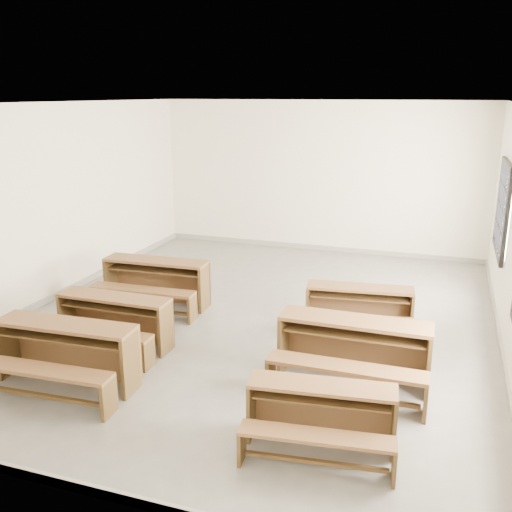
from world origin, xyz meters
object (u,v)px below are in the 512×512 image
(desk_set_3, at_px, (321,412))
(desk_set_0, at_px, (65,350))
(desk_set_1, at_px, (113,318))
(desk_set_2, at_px, (155,280))
(desk_set_4, at_px, (353,348))
(desk_set_5, at_px, (359,306))

(desk_set_3, bearing_deg, desk_set_0, 169.01)
(desk_set_1, xyz_separation_m, desk_set_2, (-0.21, 1.57, 0.03))
(desk_set_4, bearing_deg, desk_set_2, 155.63)
(desk_set_1, height_order, desk_set_3, desk_set_1)
(desk_set_0, bearing_deg, desk_set_5, 38.75)
(desk_set_3, relative_size, desk_set_4, 0.85)
(desk_set_1, relative_size, desk_set_4, 0.89)
(desk_set_3, bearing_deg, desk_set_2, 132.43)
(desk_set_4, bearing_deg, desk_set_5, 96.32)
(desk_set_2, bearing_deg, desk_set_4, -26.90)
(desk_set_3, distance_m, desk_set_4, 1.35)
(desk_set_1, xyz_separation_m, desk_set_5, (3.07, 1.55, -0.02))
(desk_set_2, bearing_deg, desk_set_1, -84.92)
(desk_set_3, xyz_separation_m, desk_set_5, (-0.09, 2.89, 0.02))
(desk_set_3, bearing_deg, desk_set_4, 79.61)
(desk_set_2, height_order, desk_set_3, desk_set_2)
(desk_set_4, bearing_deg, desk_set_0, -160.72)
(desk_set_0, relative_size, desk_set_5, 1.09)
(desk_set_4, xyz_separation_m, desk_set_5, (-0.17, 1.55, -0.07))
(desk_set_4, height_order, desk_set_5, desk_set_4)
(desk_set_1, bearing_deg, desk_set_5, 26.82)
(desk_set_5, bearing_deg, desk_set_2, 172.86)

